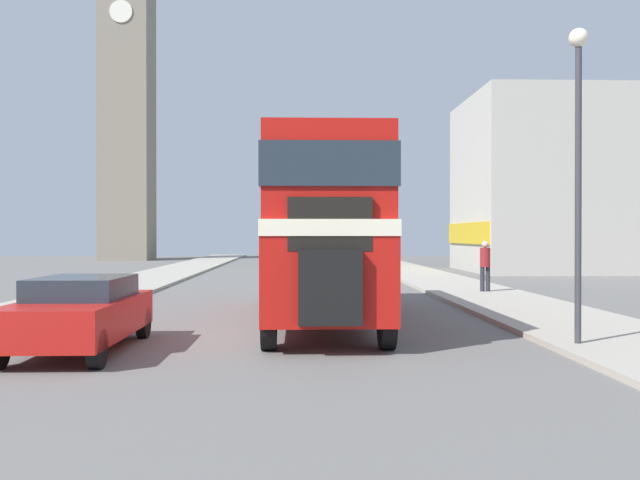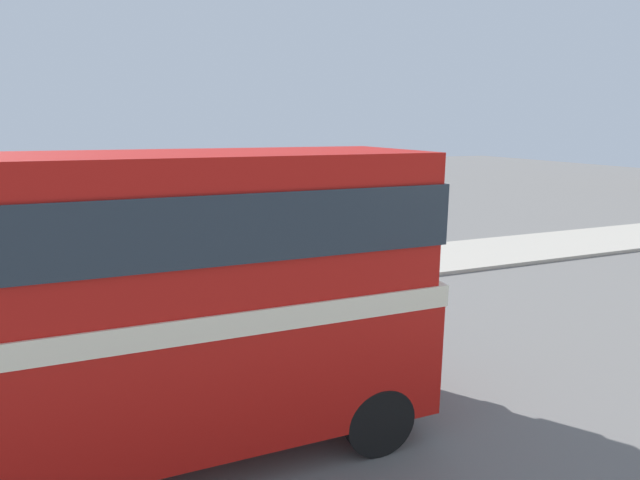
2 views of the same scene
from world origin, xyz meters
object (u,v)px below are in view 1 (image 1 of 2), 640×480
Objects in this scene: pedestrian_walking at (485,263)px; street_lamp at (578,137)px; double_decker_bus at (320,221)px; church_tower at (127,42)px; car_parked_near at (80,312)px; bus_distant at (323,229)px.

street_lamp is (-1.51, -12.21, 2.82)m from pedestrian_walking.
double_decker_bus is 49.18m from church_tower.
double_decker_bus is 6.75m from car_parked_near.
pedestrian_walking is 0.31× the size of street_lamp.
double_decker_bus is 6.81m from street_lamp.
street_lamp is (3.26, -40.53, 1.34)m from bus_distant.
pedestrian_walking is 45.72m from church_tower.
church_tower reaches higher than bus_distant.
double_decker_bus is at bearing -70.91° from church_tower.
bus_distant is at bearing 94.60° from street_lamp.
church_tower is (-16.57, 8.08, 16.14)m from bus_distant.
church_tower reaches higher than pedestrian_walking.
double_decker_bus is at bearing 45.72° from car_parked_near.
bus_distant is 5.26× the size of pedestrian_walking.
church_tower reaches higher than car_parked_near.
street_lamp is at bearing -45.60° from double_decker_bus.
bus_distant is at bearing 81.64° from car_parked_near.
street_lamp is 0.16× the size of church_tower.
bus_distant reaches higher than double_decker_bus.
car_parked_near is at bearing 179.43° from street_lamp.
pedestrian_walking is (10.71, 12.12, 0.42)m from car_parked_near.
church_tower is at bearing 154.00° from bus_distant.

